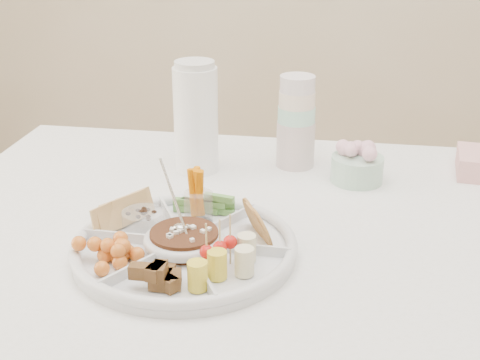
# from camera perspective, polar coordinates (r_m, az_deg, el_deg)

# --- Properties ---
(party_tray) EXTENTS (0.39, 0.39, 0.04)m
(party_tray) POSITION_cam_1_polar(r_m,az_deg,el_deg) (1.15, -4.77, -5.44)
(party_tray) COLOR silver
(party_tray) RESTS_ON dining_table
(bean_dip) EXTENTS (0.12, 0.12, 0.04)m
(bean_dip) POSITION_cam_1_polar(r_m,az_deg,el_deg) (1.15, -4.78, -5.11)
(bean_dip) COLOR #4F341C
(bean_dip) RESTS_ON party_tray
(tortillas) EXTENTS (0.10, 0.10, 0.06)m
(tortillas) POSITION_cam_1_polar(r_m,az_deg,el_deg) (1.17, 1.36, -3.54)
(tortillas) COLOR #AC6B29
(tortillas) RESTS_ON party_tray
(carrot_cucumber) EXTENTS (0.11, 0.11, 0.09)m
(carrot_cucumber) POSITION_cam_1_polar(r_m,az_deg,el_deg) (1.24, -3.25, -0.95)
(carrot_cucumber) COLOR #DD6F00
(carrot_cucumber) RESTS_ON party_tray
(pita_raisins) EXTENTS (0.11, 0.11, 0.06)m
(pita_raisins) POSITION_cam_1_polar(r_m,az_deg,el_deg) (1.23, -9.07, -2.60)
(pita_raisins) COLOR tan
(pita_raisins) RESTS_ON party_tray
(cherries) EXTENTS (0.12, 0.12, 0.04)m
(cherries) POSITION_cam_1_polar(r_m,az_deg,el_deg) (1.12, -11.25, -5.78)
(cherries) COLOR orange
(cherries) RESTS_ON party_tray
(granola_chunks) EXTENTS (0.10, 0.10, 0.04)m
(granola_chunks) POSITION_cam_1_polar(r_m,az_deg,el_deg) (1.04, -6.71, -8.14)
(granola_chunks) COLOR brown
(granola_chunks) RESTS_ON party_tray
(banana_tomato) EXTENTS (0.10, 0.10, 0.08)m
(banana_tomato) POSITION_cam_1_polar(r_m,az_deg,el_deg) (1.05, 0.17, -5.93)
(banana_tomato) COLOR #E7E383
(banana_tomato) RESTS_ON party_tray
(cup_stack) EXTENTS (0.10, 0.10, 0.24)m
(cup_stack) POSITION_cam_1_polar(r_m,az_deg,el_deg) (1.50, 4.84, 5.52)
(cup_stack) COLOR white
(cup_stack) RESTS_ON dining_table
(thermos) EXTENTS (0.11, 0.11, 0.25)m
(thermos) POSITION_cam_1_polar(r_m,az_deg,el_deg) (1.47, -3.79, 5.48)
(thermos) COLOR white
(thermos) RESTS_ON dining_table
(flower_bowl) EXTENTS (0.15, 0.15, 0.08)m
(flower_bowl) POSITION_cam_1_polar(r_m,az_deg,el_deg) (1.45, 9.99, 1.44)
(flower_bowl) COLOR silver
(flower_bowl) RESTS_ON dining_table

